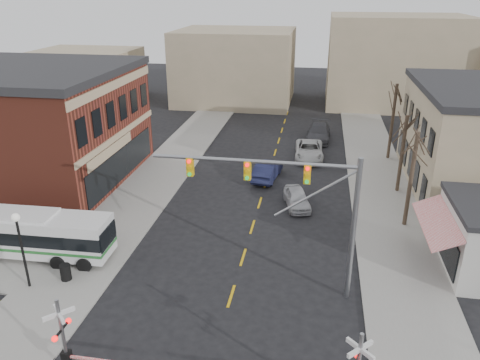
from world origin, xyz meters
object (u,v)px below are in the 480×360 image
at_px(traffic_signal_mast, 298,196).
at_px(trash_bin, 66,272).
at_px(rr_crossing_west, 73,341).
at_px(transit_bus, 23,233).
at_px(car_c, 309,150).
at_px(car_a, 297,198).
at_px(car_d, 319,132).
at_px(pedestrian_near, 92,247).
at_px(car_b, 267,170).
at_px(street_lamp, 19,236).
at_px(pedestrian_far, 79,222).

distance_m(traffic_signal_mast, trash_bin, 13.91).
height_order(traffic_signal_mast, rr_crossing_west, traffic_signal_mast).
distance_m(transit_bus, traffic_signal_mast, 17.21).
height_order(transit_bus, trash_bin, transit_bus).
bearing_deg(car_c, car_a, -95.15).
bearing_deg(car_a, car_d, 71.45).
xyz_separation_m(traffic_signal_mast, pedestrian_near, (-12.28, 1.00, -4.79)).
bearing_deg(car_a, rr_crossing_west, -128.08).
xyz_separation_m(trash_bin, car_b, (9.53, 17.24, 0.20)).
xyz_separation_m(trash_bin, car_a, (12.40, 12.04, 0.10)).
bearing_deg(street_lamp, pedestrian_far, 90.40).
xyz_separation_m(transit_bus, car_d, (17.59, 27.08, -0.77)).
xyz_separation_m(street_lamp, pedestrian_near, (2.29, 3.21, -2.35)).
distance_m(car_b, pedestrian_near, 17.44).
relative_size(trash_bin, pedestrian_far, 0.54).
bearing_deg(car_c, rr_crossing_west, -108.92).
xyz_separation_m(car_d, pedestrian_near, (-13.18, -26.91, 0.12)).
bearing_deg(trash_bin, transit_bus, 151.18).
height_order(traffic_signal_mast, pedestrian_far, traffic_signal_mast).
xyz_separation_m(trash_bin, pedestrian_far, (-1.76, 5.16, 0.40)).
bearing_deg(traffic_signal_mast, pedestrian_far, 165.09).
height_order(transit_bus, car_b, transit_bus).
bearing_deg(street_lamp, car_b, 58.24).
height_order(street_lamp, pedestrian_near, street_lamp).
relative_size(car_c, car_d, 0.97).
bearing_deg(transit_bus, trash_bin, -28.82).
xyz_separation_m(traffic_signal_mast, car_d, (0.91, 27.92, -4.92)).
bearing_deg(traffic_signal_mast, car_b, 101.73).
distance_m(rr_crossing_west, street_lamp, 8.18).
bearing_deg(car_a, pedestrian_far, -168.11).
bearing_deg(traffic_signal_mast, street_lamp, -171.37).
xyz_separation_m(car_d, pedestrian_far, (-15.51, -24.03, 0.14)).
xyz_separation_m(rr_crossing_west, car_d, (9.64, 35.69, -1.11)).
relative_size(transit_bus, pedestrian_near, 6.46).
xyz_separation_m(car_a, pedestrian_far, (-14.16, -6.88, 0.30)).
relative_size(transit_bus, car_a, 2.73).
bearing_deg(trash_bin, car_b, 61.06).
xyz_separation_m(car_c, car_d, (0.81, 6.04, 0.06)).
distance_m(traffic_signal_mast, street_lamp, 14.93).
distance_m(trash_bin, pedestrian_near, 2.38).
distance_m(car_a, car_d, 17.21).
bearing_deg(car_d, street_lamp, -114.35).
bearing_deg(rr_crossing_west, car_c, 73.43).
bearing_deg(street_lamp, car_c, 58.67).
relative_size(car_c, pedestrian_near, 3.33).
bearing_deg(traffic_signal_mast, car_d, 88.14).
bearing_deg(traffic_signal_mast, pedestrian_near, 175.32).
height_order(traffic_signal_mast, street_lamp, traffic_signal_mast).
distance_m(rr_crossing_west, pedestrian_far, 13.10).
distance_m(street_lamp, pedestrian_far, 6.53).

